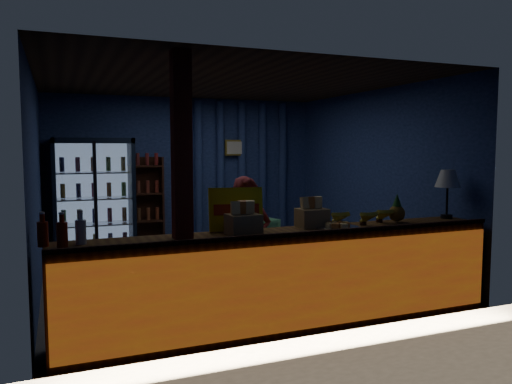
% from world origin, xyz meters
% --- Properties ---
extents(ground, '(4.60, 4.60, 0.00)m').
position_xyz_m(ground, '(0.00, 0.00, 0.00)').
color(ground, '#515154').
rests_on(ground, ground).
extents(room_walls, '(4.60, 4.60, 4.60)m').
position_xyz_m(room_walls, '(0.00, 0.00, 1.57)').
color(room_walls, navy).
rests_on(room_walls, ground).
extents(counter, '(4.40, 0.57, 0.99)m').
position_xyz_m(counter, '(0.00, -1.91, 0.48)').
color(counter, brown).
rests_on(counter, ground).
extents(support_post, '(0.16, 0.16, 2.60)m').
position_xyz_m(support_post, '(-1.05, -1.90, 1.30)').
color(support_post, maroon).
rests_on(support_post, ground).
extents(beverage_cooler, '(1.20, 0.62, 1.90)m').
position_xyz_m(beverage_cooler, '(-1.55, 1.92, 0.93)').
color(beverage_cooler, black).
rests_on(beverage_cooler, ground).
extents(bottle_shelf, '(0.50, 0.28, 1.60)m').
position_xyz_m(bottle_shelf, '(-0.70, 2.06, 0.79)').
color(bottle_shelf, '#3B1D12').
rests_on(bottle_shelf, ground).
extents(curtain_folds, '(1.74, 0.14, 2.50)m').
position_xyz_m(curtain_folds, '(1.00, 2.14, 1.30)').
color(curtain_folds, navy).
rests_on(curtain_folds, room_walls).
extents(framed_picture, '(0.36, 0.04, 0.28)m').
position_xyz_m(framed_picture, '(0.85, 2.10, 1.75)').
color(framed_picture, gold).
rests_on(framed_picture, room_walls).
extents(shopkeeper, '(0.58, 0.44, 1.45)m').
position_xyz_m(shopkeeper, '(-0.20, -1.27, 0.73)').
color(shopkeeper, maroon).
rests_on(shopkeeper, ground).
extents(green_chair, '(0.83, 0.84, 0.61)m').
position_xyz_m(green_chair, '(0.87, 1.32, 0.31)').
color(green_chair, '#61C37F').
rests_on(green_chair, ground).
extents(side_table, '(0.61, 0.49, 0.60)m').
position_xyz_m(side_table, '(0.61, 1.38, 0.25)').
color(side_table, '#3B1D12').
rests_on(side_table, ground).
extents(yellow_sign, '(0.54, 0.19, 0.42)m').
position_xyz_m(yellow_sign, '(-0.47, -1.68, 1.16)').
color(yellow_sign, yellow).
rests_on(yellow_sign, counter).
extents(soda_bottles, '(0.38, 0.17, 0.29)m').
position_xyz_m(soda_bottles, '(-2.05, -1.85, 1.07)').
color(soda_bottles, '#A8260B').
rests_on(soda_bottles, counter).
extents(snack_box_left, '(0.31, 0.26, 0.32)m').
position_xyz_m(snack_box_left, '(-0.48, -1.92, 1.06)').
color(snack_box_left, '#936D47').
rests_on(snack_box_left, counter).
extents(snack_box_centre, '(0.30, 0.25, 0.31)m').
position_xyz_m(snack_box_centre, '(0.32, -1.76, 1.06)').
color(snack_box_centre, '#936D47').
rests_on(snack_box_centre, counter).
extents(pastry_tray, '(0.43, 0.43, 0.07)m').
position_xyz_m(pastry_tray, '(0.50, -1.98, 0.97)').
color(pastry_tray, silver).
rests_on(pastry_tray, counter).
extents(banana_bunches, '(0.79, 0.30, 0.17)m').
position_xyz_m(banana_bunches, '(0.88, -1.82, 1.04)').
color(banana_bunches, yellow).
rests_on(banana_bunches, counter).
extents(table_lamp, '(0.28, 0.28, 0.56)m').
position_xyz_m(table_lamp, '(2.05, -1.78, 1.38)').
color(table_lamp, black).
rests_on(table_lamp, counter).
extents(pineapple, '(0.18, 0.18, 0.30)m').
position_xyz_m(pineapple, '(1.33, -1.82, 1.08)').
color(pineapple, brown).
rests_on(pineapple, counter).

